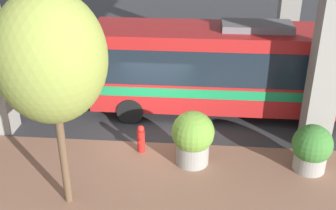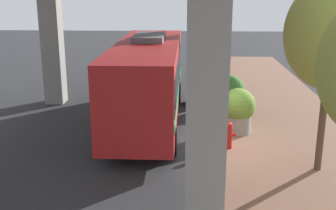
# 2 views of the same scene
# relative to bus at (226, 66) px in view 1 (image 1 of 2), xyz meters

# --- Properties ---
(ground_plane) EXTENTS (80.00, 80.00, 0.00)m
(ground_plane) POSITION_rel_bus_xyz_m (-2.59, 2.54, -1.97)
(ground_plane) COLOR #2D2D30
(ground_plane) RESTS_ON ground
(sidewalk_strip) EXTENTS (6.00, 40.00, 0.02)m
(sidewalk_strip) POSITION_rel_bus_xyz_m (-5.59, 2.54, -1.96)
(sidewalk_strip) COLOR #845B47
(sidewalk_strip) RESTS_ON ground
(bus) EXTENTS (2.66, 10.10, 3.64)m
(bus) POSITION_rel_bus_xyz_m (0.00, 0.00, 0.00)
(bus) COLOR #B21E1E
(bus) RESTS_ON ground
(fire_hydrant) EXTENTS (0.53, 0.25, 1.00)m
(fire_hydrant) POSITION_rel_bus_xyz_m (-3.17, 2.85, -1.47)
(fire_hydrant) COLOR red
(fire_hydrant) RESTS_ON ground
(planter_front) EXTENTS (1.35, 1.35, 1.81)m
(planter_front) POSITION_rel_bus_xyz_m (-3.66, 1.13, -1.03)
(planter_front) COLOR gray
(planter_front) RESTS_ON ground
(planter_middle) EXTENTS (1.23, 1.23, 1.55)m
(planter_middle) POSITION_rel_bus_xyz_m (-3.73, -2.54, -1.19)
(planter_middle) COLOR gray
(planter_middle) RESTS_ON ground
(street_tree_far) EXTENTS (2.74, 2.74, 5.94)m
(street_tree_far) POSITION_rel_bus_xyz_m (-5.84, 4.54, 2.31)
(street_tree_far) COLOR brown
(street_tree_far) RESTS_ON ground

